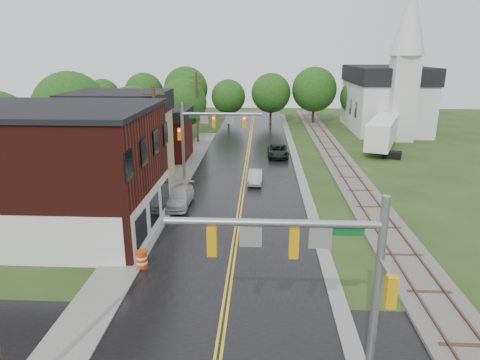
# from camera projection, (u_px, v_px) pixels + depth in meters

# --- Properties ---
(main_road) EXTENTS (10.00, 90.00, 0.02)m
(main_road) POSITION_uv_depth(u_px,v_px,m) (245.00, 172.00, 42.69)
(main_road) COLOR black
(main_road) RESTS_ON ground
(curb_right) EXTENTS (0.80, 70.00, 0.12)m
(curb_right) POSITION_uv_depth(u_px,v_px,m) (296.00, 160.00, 47.20)
(curb_right) COLOR gray
(curb_right) RESTS_ON ground
(sidewalk_left) EXTENTS (2.40, 50.00, 0.12)m
(sidewalk_left) POSITION_uv_depth(u_px,v_px,m) (174.00, 186.00, 38.22)
(sidewalk_left) COLOR gray
(sidewalk_left) RESTS_ON ground
(brick_building) EXTENTS (14.30, 10.30, 8.30)m
(brick_building) POSITION_uv_depth(u_px,v_px,m) (45.00, 170.00, 27.77)
(brick_building) COLOR #42140E
(brick_building) RESTS_ON ground
(yellow_house) EXTENTS (8.00, 7.00, 6.40)m
(yellow_house) POSITION_uv_depth(u_px,v_px,m) (122.00, 148.00, 38.48)
(yellow_house) COLOR tan
(yellow_house) RESTS_ON ground
(darkred_building) EXTENTS (7.00, 6.00, 4.40)m
(darkred_building) POSITION_uv_depth(u_px,v_px,m) (157.00, 139.00, 47.33)
(darkred_building) COLOR #3F0F0C
(darkred_building) RESTS_ON ground
(church) EXTENTS (10.40, 18.40, 20.00)m
(church) POSITION_uv_depth(u_px,v_px,m) (388.00, 92.00, 62.69)
(church) COLOR silver
(church) RESTS_ON ground
(railroad) EXTENTS (3.20, 80.00, 0.30)m
(railroad) POSITION_uv_depth(u_px,v_px,m) (338.00, 160.00, 46.95)
(railroad) COLOR #59544C
(railroad) RESTS_ON ground
(traffic_signal_near) EXTENTS (7.34, 0.30, 7.20)m
(traffic_signal_near) POSITION_uv_depth(u_px,v_px,m) (316.00, 258.00, 14.32)
(traffic_signal_near) COLOR gray
(traffic_signal_near) RESTS_ON ground
(traffic_signal_far) EXTENTS (7.34, 0.43, 7.20)m
(traffic_signal_far) POSITION_uv_depth(u_px,v_px,m) (206.00, 127.00, 38.55)
(traffic_signal_far) COLOR gray
(traffic_signal_far) RESTS_ON ground
(utility_pole_b) EXTENTS (1.80, 0.28, 9.00)m
(utility_pole_b) POSITION_uv_depth(u_px,v_px,m) (156.00, 141.00, 34.01)
(utility_pole_b) COLOR #382616
(utility_pole_b) RESTS_ON ground
(utility_pole_c) EXTENTS (1.80, 0.28, 9.00)m
(utility_pole_c) POSITION_uv_depth(u_px,v_px,m) (197.00, 106.00, 55.03)
(utility_pole_c) COLOR #382616
(utility_pole_c) RESTS_ON ground
(tree_left_b) EXTENTS (7.60, 7.60, 9.69)m
(tree_left_b) POSITION_uv_depth(u_px,v_px,m) (72.00, 111.00, 43.73)
(tree_left_b) COLOR black
(tree_left_b) RESTS_ON ground
(tree_left_c) EXTENTS (6.00, 6.00, 7.65)m
(tree_left_c) POSITION_uv_depth(u_px,v_px,m) (134.00, 112.00, 51.52)
(tree_left_c) COLOR black
(tree_left_c) RESTS_ON ground
(tree_left_e) EXTENTS (6.40, 6.40, 8.16)m
(tree_left_e) POSITION_uv_depth(u_px,v_px,m) (184.00, 104.00, 56.92)
(tree_left_e) COLOR black
(tree_left_e) RESTS_ON ground
(suv_dark) EXTENTS (2.32, 4.91, 1.35)m
(suv_dark) POSITION_uv_depth(u_px,v_px,m) (278.00, 151.00, 48.45)
(suv_dark) COLOR black
(suv_dark) RESTS_ON ground
(sedan_silver) EXTENTS (1.34, 3.64, 1.19)m
(sedan_silver) POSITION_uv_depth(u_px,v_px,m) (255.00, 177.00, 38.89)
(sedan_silver) COLOR #A6A5AA
(sedan_silver) RESTS_ON ground
(pickup_white) EXTENTS (2.07, 4.84, 1.39)m
(pickup_white) POSITION_uv_depth(u_px,v_px,m) (179.00, 197.00, 33.27)
(pickup_white) COLOR silver
(pickup_white) RESTS_ON ground
(semi_trailer) EXTENTS (6.78, 12.20, 3.82)m
(semi_trailer) POSITION_uv_depth(u_px,v_px,m) (383.00, 131.00, 51.63)
(semi_trailer) COLOR black
(semi_trailer) RESTS_ON ground
(construction_barrel) EXTENTS (0.74, 0.74, 1.04)m
(construction_barrel) POSITION_uv_depth(u_px,v_px,m) (142.00, 260.00, 23.67)
(construction_barrel) COLOR red
(construction_barrel) RESTS_ON ground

